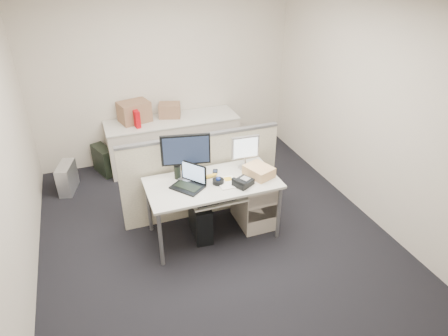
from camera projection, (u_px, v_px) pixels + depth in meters
name	position (u px, v px, depth m)	size (l,w,h in m)	color
floor	(213.00, 233.00, 4.89)	(4.00, 4.50, 0.01)	black
wall_back	(164.00, 74.00, 6.06)	(4.00, 0.02, 2.70)	beige
wall_front	(332.00, 279.00, 2.38)	(4.00, 0.02, 2.70)	beige
wall_left	(3.00, 164.00, 3.62)	(0.02, 4.50, 2.70)	beige
wall_right	(368.00, 108.00, 4.82)	(0.02, 4.50, 2.70)	beige
desk	(213.00, 187.00, 4.56)	(1.50, 0.75, 0.73)	beige
keyboard_tray	(218.00, 198.00, 4.43)	(0.62, 0.32, 0.02)	beige
drawer_pedestal	(254.00, 200.00, 4.93)	(0.40, 0.55, 0.65)	beige
cubicle_partition	(201.00, 177.00, 4.98)	(2.00, 0.06, 1.10)	beige
back_counter	(174.00, 142.00, 6.28)	(2.00, 0.60, 0.72)	beige
monitor_main	(186.00, 157.00, 4.46)	(0.55, 0.21, 0.55)	black
monitor_small	(245.00, 153.00, 4.71)	(0.33, 0.17, 0.41)	#B7B7BC
laptop	(187.00, 178.00, 4.36)	(0.34, 0.25, 0.25)	black
trackball	(218.00, 181.00, 4.49)	(0.13, 0.13, 0.05)	black
desk_phone	(243.00, 183.00, 4.45)	(0.21, 0.17, 0.07)	black
paper_stack	(227.00, 183.00, 4.50)	(0.21, 0.27, 0.01)	white
sticky_pad	(228.00, 179.00, 4.56)	(0.09, 0.09, 0.01)	yellow
travel_mug	(177.00, 172.00, 4.56)	(0.07, 0.07, 0.16)	black
banana	(210.00, 176.00, 4.60)	(0.20, 0.05, 0.04)	yellow
cellphone	(215.00, 172.00, 4.71)	(0.06, 0.11, 0.01)	black
manila_folders	(259.00, 171.00, 4.62)	(0.25, 0.31, 0.12)	tan
keyboard	(215.00, 199.00, 4.37)	(0.45, 0.16, 0.03)	black
pc_tower_desk	(200.00, 218.00, 4.76)	(0.20, 0.49, 0.46)	black
pc_tower_spare_dark	(104.00, 160.00, 6.07)	(0.18, 0.45, 0.42)	black
pc_tower_spare_silver	(67.00, 178.00, 5.63)	(0.18, 0.44, 0.41)	#B7B7BC
cardboard_box_left	(134.00, 112.00, 5.96)	(0.44, 0.33, 0.33)	#886243
cardboard_box_right	(170.00, 111.00, 6.15)	(0.32, 0.25, 0.23)	#886243
red_binder	(135.00, 118.00, 5.85)	(0.07, 0.29, 0.27)	#B8070F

